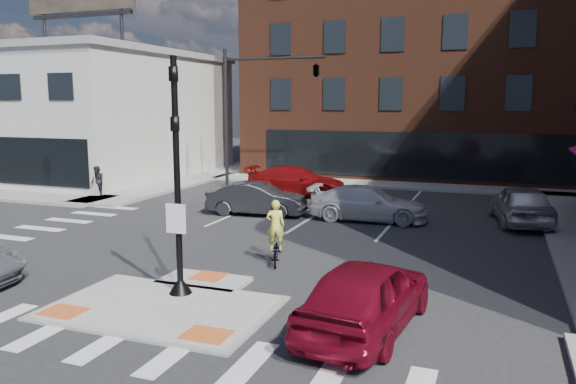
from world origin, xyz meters
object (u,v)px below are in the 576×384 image
at_px(pedestrian_a, 98,181).
at_px(white_pickup, 368,203).
at_px(cyclist, 275,243).
at_px(bg_car_dark, 257,199).
at_px(bg_car_silver, 521,204).
at_px(bg_car_red, 297,181).
at_px(red_sedan, 366,295).

bearing_deg(pedestrian_a, white_pickup, 19.42).
xyz_separation_m(white_pickup, cyclist, (-1.25, -7.50, -0.05)).
relative_size(bg_car_dark, pedestrian_a, 2.80).
xyz_separation_m(white_pickup, pedestrian_a, (-14.42, 0.42, 0.21)).
distance_m(white_pickup, bg_car_silver, 6.26).
distance_m(bg_car_silver, pedestrian_a, 20.52).
distance_m(bg_car_silver, cyclist, 11.62).
relative_size(white_pickup, bg_car_silver, 1.04).
distance_m(white_pickup, pedestrian_a, 14.43).
height_order(bg_car_red, pedestrian_a, pedestrian_a).
height_order(bg_car_dark, cyclist, cyclist).
relative_size(red_sedan, bg_car_red, 0.89).
bearing_deg(cyclist, pedestrian_a, -51.08).
relative_size(red_sedan, bg_car_silver, 0.99).
distance_m(bg_car_silver, bg_car_red, 11.64).
height_order(bg_car_silver, cyclist, cyclist).
xyz_separation_m(red_sedan, cyclist, (-3.78, 4.08, -0.14)).
height_order(white_pickup, pedestrian_a, pedestrian_a).
bearing_deg(bg_car_red, bg_car_silver, -112.77).
relative_size(white_pickup, pedestrian_a, 3.20).
xyz_separation_m(bg_car_dark, bg_car_red, (-0.11, 5.60, 0.06)).
distance_m(red_sedan, bg_car_silver, 13.57).
xyz_separation_m(white_pickup, bg_car_silver, (6.07, 1.52, 0.10)).
distance_m(red_sedan, cyclist, 5.56).
bearing_deg(cyclist, red_sedan, 112.74).
bearing_deg(white_pickup, bg_car_dark, 92.84).
height_order(red_sedan, bg_car_red, red_sedan).
height_order(white_pickup, bg_car_silver, bg_car_silver).
xyz_separation_m(bg_car_silver, cyclist, (-7.32, -9.02, -0.14)).
bearing_deg(white_pickup, bg_car_silver, -79.85).
bearing_deg(cyclist, bg_car_dark, -82.14).
bearing_deg(red_sedan, bg_car_red, -59.10).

